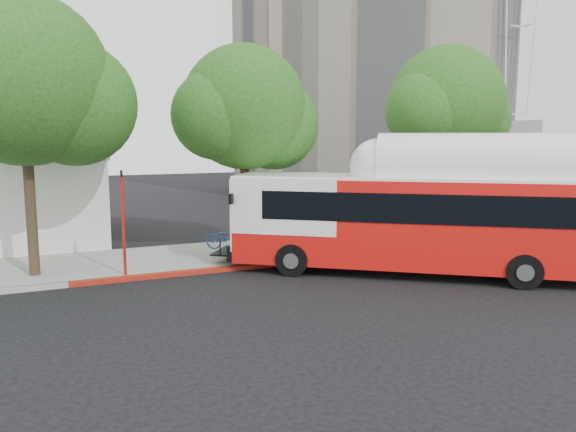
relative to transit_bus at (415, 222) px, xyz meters
name	(u,v)px	position (x,y,z in m)	size (l,w,h in m)	color
ground	(337,289)	(-3.56, -0.66, -1.90)	(120.00, 120.00, 0.00)	black
sidewalk	(263,250)	(-3.56, 5.84, -1.83)	(60.00, 5.00, 0.15)	gray
curb_strip	(288,263)	(-3.56, 3.24, -1.83)	(60.00, 0.30, 0.15)	gray
red_curb_segment	(214,270)	(-6.56, 3.24, -1.82)	(10.00, 0.32, 0.16)	maroon
street_tree_left	(38,87)	(-12.09, 4.90, 4.70)	(6.67, 5.80, 9.74)	#2D2116
street_tree_mid	(253,113)	(-4.16, 5.40, 4.00)	(5.75, 5.00, 8.62)	#2D2116
street_tree_right	(453,109)	(5.88, 5.20, 4.35)	(6.21, 5.40, 9.18)	#2D2116
horizon_block	(570,162)	(26.44, 15.34, 1.10)	(20.00, 12.00, 6.00)	silver
transit_bus	(415,222)	(0.00, 0.00, 0.00)	(12.41, 10.17, 4.07)	red
signal_pole	(123,224)	(-9.67, 3.55, 0.05)	(0.11, 0.36, 3.81)	#AA1A12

